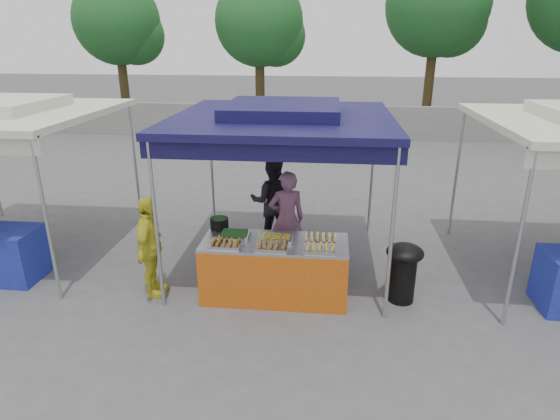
# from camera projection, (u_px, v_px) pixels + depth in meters

# --- Properties ---
(ground_plane) EXTENTS (80.00, 80.00, 0.00)m
(ground_plane) POSITION_uv_depth(u_px,v_px,m) (276.00, 292.00, 6.78)
(ground_plane) COLOR #504F51
(back_wall) EXTENTS (40.00, 0.25, 1.20)m
(back_wall) POSITION_uv_depth(u_px,v_px,m) (310.00, 122.00, 16.83)
(back_wall) COLOR slate
(back_wall) RESTS_ON ground_plane
(main_canopy) EXTENTS (3.20, 3.20, 2.57)m
(main_canopy) POSITION_uv_depth(u_px,v_px,m) (283.00, 117.00, 6.86)
(main_canopy) COLOR #A6A6AC
(main_canopy) RESTS_ON ground_plane
(tree_0) EXTENTS (3.41, 3.33, 5.72)m
(tree_0) POSITION_uv_depth(u_px,v_px,m) (121.00, 25.00, 18.27)
(tree_0) COLOR #392D16
(tree_0) RESTS_ON ground_plane
(tree_1) EXTENTS (3.38, 3.30, 5.67)m
(tree_1) POSITION_uv_depth(u_px,v_px,m) (263.00, 26.00, 17.53)
(tree_1) COLOR #392D16
(tree_1) RESTS_ON ground_plane
(tree_2) EXTENTS (3.79, 3.78, 6.49)m
(tree_2) POSITION_uv_depth(u_px,v_px,m) (441.00, 9.00, 17.21)
(tree_2) COLOR #392D16
(tree_2) RESTS_ON ground_plane
(vendor_table) EXTENTS (2.00, 0.80, 0.85)m
(vendor_table) POSITION_uv_depth(u_px,v_px,m) (275.00, 269.00, 6.54)
(vendor_table) COLOR #AB4A0F
(vendor_table) RESTS_ON ground_plane
(food_tray_fl) EXTENTS (0.42, 0.30, 0.07)m
(food_tray_fl) POSITION_uv_depth(u_px,v_px,m) (225.00, 244.00, 6.23)
(food_tray_fl) COLOR #B1B1B5
(food_tray_fl) RESTS_ON vendor_table
(food_tray_fm) EXTENTS (0.42, 0.30, 0.07)m
(food_tray_fm) POSITION_uv_depth(u_px,v_px,m) (271.00, 246.00, 6.16)
(food_tray_fm) COLOR #B1B1B5
(food_tray_fm) RESTS_ON vendor_table
(food_tray_fr) EXTENTS (0.42, 0.30, 0.07)m
(food_tray_fr) POSITION_uv_depth(u_px,v_px,m) (320.00, 249.00, 6.09)
(food_tray_fr) COLOR #B1B1B5
(food_tray_fr) RESTS_ON vendor_table
(food_tray_bl) EXTENTS (0.42, 0.30, 0.07)m
(food_tray_bl) POSITION_uv_depth(u_px,v_px,m) (234.00, 234.00, 6.53)
(food_tray_bl) COLOR #B1B1B5
(food_tray_bl) RESTS_ON vendor_table
(food_tray_bm) EXTENTS (0.42, 0.30, 0.07)m
(food_tray_bm) POSITION_uv_depth(u_px,v_px,m) (277.00, 238.00, 6.42)
(food_tray_bm) COLOR #B1B1B5
(food_tray_bm) RESTS_ON vendor_table
(food_tray_br) EXTENTS (0.42, 0.30, 0.07)m
(food_tray_br) POSITION_uv_depth(u_px,v_px,m) (321.00, 238.00, 6.41)
(food_tray_br) COLOR #B1B1B5
(food_tray_br) RESTS_ON vendor_table
(cooking_pot) EXTENTS (0.27, 0.27, 0.16)m
(cooking_pot) POSITION_uv_depth(u_px,v_px,m) (219.00, 223.00, 6.80)
(cooking_pot) COLOR black
(cooking_pot) RESTS_ON vendor_table
(skewer_cup) EXTENTS (0.07, 0.07, 0.09)m
(skewer_cup) POSITION_uv_depth(u_px,v_px,m) (259.00, 247.00, 6.12)
(skewer_cup) COLOR #A6A6AC
(skewer_cup) RESTS_ON vendor_table
(wok_burner) EXTENTS (0.51, 0.51, 0.86)m
(wok_burner) POSITION_uv_depth(u_px,v_px,m) (404.00, 268.00, 6.40)
(wok_burner) COLOR black
(wok_burner) RESTS_ON ground_plane
(crate_left) EXTENTS (0.55, 0.39, 0.33)m
(crate_left) POSITION_uv_depth(u_px,v_px,m) (264.00, 260.00, 7.39)
(crate_left) COLOR navy
(crate_left) RESTS_ON ground_plane
(crate_right) EXTENTS (0.50, 0.35, 0.30)m
(crate_right) POSITION_uv_depth(u_px,v_px,m) (292.00, 265.00, 7.27)
(crate_right) COLOR navy
(crate_right) RESTS_ON ground_plane
(crate_stacked) EXTENTS (0.49, 0.34, 0.29)m
(crate_stacked) POSITION_uv_depth(u_px,v_px,m) (292.00, 247.00, 7.17)
(crate_stacked) COLOR navy
(crate_stacked) RESTS_ON crate_right
(vendor_woman) EXTENTS (0.65, 0.51, 1.57)m
(vendor_woman) POSITION_uv_depth(u_px,v_px,m) (287.00, 219.00, 7.35)
(vendor_woman) COLOR #794D69
(vendor_woman) RESTS_ON ground_plane
(helper_man) EXTENTS (0.82, 0.67, 1.59)m
(helper_man) POSITION_uv_depth(u_px,v_px,m) (272.00, 201.00, 8.12)
(helper_man) COLOR black
(helper_man) RESTS_ON ground_plane
(customer_person) EXTENTS (0.42, 0.88, 1.47)m
(customer_person) POSITION_uv_depth(u_px,v_px,m) (150.00, 247.00, 6.48)
(customer_person) COLOR gold
(customer_person) RESTS_ON ground_plane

